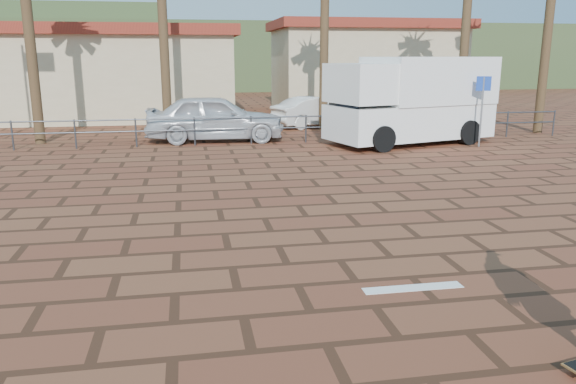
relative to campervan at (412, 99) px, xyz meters
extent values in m
plane|color=brown|center=(-5.66, -11.15, -1.60)|extent=(120.00, 120.00, 0.00)
cube|color=white|center=(-4.96, -12.35, -1.60)|extent=(1.40, 0.22, 0.01)
cylinder|color=#47494F|center=(-13.66, 0.85, -1.10)|extent=(0.06, 0.06, 1.00)
cylinder|color=#47494F|center=(-11.66, 0.85, -1.10)|extent=(0.06, 0.06, 1.00)
cylinder|color=#47494F|center=(-9.66, 0.85, -1.10)|extent=(0.06, 0.06, 1.00)
cylinder|color=#47494F|center=(-7.66, 0.85, -1.10)|extent=(0.06, 0.06, 1.00)
cylinder|color=#47494F|center=(-5.66, 0.85, -1.10)|extent=(0.06, 0.06, 1.00)
cylinder|color=#47494F|center=(-3.66, 0.85, -1.10)|extent=(0.06, 0.06, 1.00)
cylinder|color=#47494F|center=(-1.66, 0.85, -1.10)|extent=(0.06, 0.06, 1.00)
cylinder|color=#47494F|center=(0.34, 0.85, -1.10)|extent=(0.06, 0.06, 1.00)
cylinder|color=#47494F|center=(2.34, 0.85, -1.10)|extent=(0.06, 0.06, 1.00)
cylinder|color=#47494F|center=(4.34, 0.85, -1.10)|extent=(0.06, 0.06, 1.00)
cylinder|color=#47494F|center=(6.34, 0.85, -1.10)|extent=(0.06, 0.06, 1.00)
cylinder|color=#47494F|center=(-5.66, 0.85, -0.65)|extent=(24.00, 0.05, 0.05)
cylinder|color=#47494F|center=(-5.66, 0.85, -1.05)|extent=(24.00, 0.05, 0.05)
cylinder|color=brown|center=(-13.16, 2.35, 1.90)|extent=(0.36, 0.36, 7.00)
cylinder|color=brown|center=(-8.66, 3.85, 2.50)|extent=(0.36, 0.36, 8.20)
cylinder|color=brown|center=(-2.16, 4.35, 1.65)|extent=(0.36, 0.36, 6.50)
cylinder|color=brown|center=(3.34, 2.85, 2.30)|extent=(0.36, 0.36, 7.80)
cylinder|color=brown|center=(6.34, 1.85, 2.80)|extent=(0.36, 0.36, 8.80)
cube|color=beige|center=(-11.66, 10.85, 0.40)|extent=(12.00, 7.00, 4.00)
cube|color=maroon|center=(-11.66, 10.85, 2.65)|extent=(12.60, 7.60, 0.50)
cube|color=beige|center=(2.34, 12.85, 0.65)|extent=(10.00, 6.00, 4.50)
cube|color=maroon|center=(2.34, 12.85, 3.15)|extent=(10.60, 6.60, 0.50)
cube|color=#384C28|center=(-5.66, 38.85, 1.40)|extent=(70.00, 18.00, 6.00)
cylinder|color=#69F734|center=(-4.16, -14.59, -1.57)|extent=(0.08, 0.05, 0.08)
cube|color=white|center=(-0.05, -0.01, -0.79)|extent=(6.31, 3.91, 1.20)
cube|color=white|center=(0.69, 0.20, 0.63)|extent=(4.88, 3.60, 1.63)
cube|color=white|center=(-2.04, -0.58, 0.58)|extent=(2.33, 2.78, 1.31)
cube|color=black|center=(-2.72, -0.77, 0.08)|extent=(0.57, 1.80, 0.71)
cylinder|color=black|center=(-1.62, -1.65, -1.17)|extent=(0.92, 0.53, 0.87)
cylinder|color=black|center=(-2.24, 0.55, -1.17)|extent=(0.92, 0.53, 0.87)
cylinder|color=black|center=(1.94, -0.64, -1.17)|extent=(0.92, 0.53, 0.87)
cylinder|color=black|center=(1.32, 1.56, -1.17)|extent=(0.92, 0.53, 0.87)
imported|color=silver|center=(-6.87, 1.85, -0.74)|extent=(5.15, 2.29, 1.72)
imported|color=silver|center=(-2.21, 5.35, -0.94)|extent=(4.28, 2.71, 1.33)
cylinder|color=gray|center=(2.09, -1.15, -0.41)|extent=(0.06, 0.06, 2.38)
cube|color=#193FB2|center=(2.09, -1.15, 0.56)|extent=(0.48, 0.19, 0.49)
camera|label=1|loc=(-7.91, -19.07, 1.49)|focal=35.00mm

